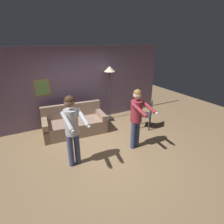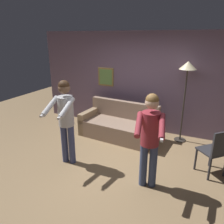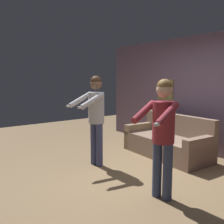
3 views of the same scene
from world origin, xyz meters
name	(u,v)px [view 3 (image 3 of 3)]	position (x,y,z in m)	size (l,w,h in m)	color
ground_plane	(139,178)	(0.00, 0.00, 0.00)	(12.00, 12.00, 0.00)	olive
back_wall_assembly	(211,95)	(-0.01, 2.14, 1.30)	(6.40, 0.09, 2.60)	slate
couch	(168,143)	(-0.51, 1.36, 0.28)	(1.96, 1.00, 0.87)	gray
person_standing_left	(96,112)	(-0.97, -0.20, 1.03)	(0.48, 0.71, 1.70)	#3F4775
person_standing_right	(163,128)	(0.71, -0.26, 0.99)	(0.53, 0.66, 1.64)	#37446A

